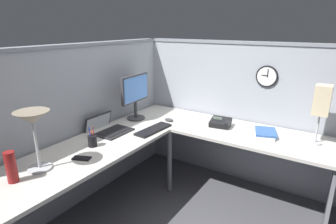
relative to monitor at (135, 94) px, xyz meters
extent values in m
plane|color=#47474C|center=(-0.21, -0.64, -1.02)|extent=(6.80, 6.80, 0.00)
cube|color=#999EA8|center=(-0.57, 0.23, -0.25)|extent=(2.57, 0.10, 1.55)
cube|color=gray|center=(-0.57, 0.23, 0.54)|extent=(2.57, 0.12, 0.03)
cube|color=#999EA8|center=(0.66, -0.90, -0.25)|extent=(0.10, 2.37, 1.55)
cube|color=gray|center=(0.66, -0.90, 0.54)|extent=(0.12, 2.37, 0.03)
cube|color=beige|center=(-0.58, -0.17, -0.31)|extent=(2.35, 0.66, 0.03)
cube|color=beige|center=(0.26, -1.24, -0.31)|extent=(0.66, 1.49, 0.03)
cylinder|color=slate|center=(-0.05, -0.48, -0.67)|extent=(0.05, 0.05, 0.70)
cube|color=slate|center=(0.26, -1.97, -0.67)|extent=(0.58, 0.03, 0.60)
cylinder|color=#38383D|center=(0.00, 0.00, -0.28)|extent=(0.20, 0.20, 0.02)
cylinder|color=#38383D|center=(0.00, 0.00, -0.18)|extent=(0.04, 0.04, 0.20)
cube|color=#38383D|center=(0.00, 0.00, 0.06)|extent=(0.46, 0.06, 0.30)
cube|color=#4C84D8|center=(0.00, -0.02, 0.06)|extent=(0.42, 0.04, 0.26)
cube|color=#232326|center=(-0.45, -0.09, -0.29)|extent=(0.34, 0.24, 0.02)
cube|color=black|center=(-0.45, -0.09, -0.28)|extent=(0.29, 0.18, 0.00)
cube|color=#232326|center=(-0.44, 0.14, -0.25)|extent=(0.34, 0.07, 0.22)
cube|color=silver|center=(-0.44, 0.13, -0.25)|extent=(0.31, 0.06, 0.18)
cube|color=black|center=(-0.19, -0.38, -0.28)|extent=(0.44, 0.17, 0.02)
ellipsoid|color=#38383D|center=(0.13, -0.36, -0.28)|extent=(0.06, 0.10, 0.03)
cylinder|color=#B7BABF|center=(-1.27, -0.13, -0.29)|extent=(0.17, 0.17, 0.02)
cylinder|color=#B7BABF|center=(-1.27, -0.13, -0.09)|extent=(0.02, 0.02, 0.38)
cone|color=gray|center=(-1.27, -0.13, 0.11)|extent=(0.24, 0.24, 0.09)
cylinder|color=black|center=(-0.79, -0.15, -0.24)|extent=(0.08, 0.08, 0.10)
cylinder|color=#1E1EB2|center=(-0.80, -0.14, -0.18)|extent=(0.01, 0.02, 0.13)
cylinder|color=#B21E1E|center=(-0.77, -0.16, -0.18)|extent=(0.01, 0.01, 0.13)
cylinder|color=#D8591E|center=(-0.78, -0.14, -0.17)|extent=(0.03, 0.03, 0.01)
cube|color=black|center=(-1.00, -0.26, -0.29)|extent=(0.12, 0.16, 0.01)
cylinder|color=maroon|center=(-1.47, -0.14, -0.18)|extent=(0.07, 0.07, 0.22)
cube|color=black|center=(0.29, -0.89, -0.26)|extent=(0.21, 0.22, 0.10)
cube|color=#8CA58C|center=(0.29, -0.86, -0.22)|extent=(0.03, 0.09, 0.04)
cube|color=black|center=(0.30, -0.97, -0.24)|extent=(0.19, 0.07, 0.04)
cube|color=silver|center=(0.28, -1.34, -0.28)|extent=(0.31, 0.26, 0.02)
cube|color=#335999|center=(0.29, -1.35, -0.26)|extent=(0.31, 0.26, 0.02)
cylinder|color=#B7BABF|center=(0.34, -1.78, -0.29)|extent=(0.11, 0.11, 0.01)
cylinder|color=#B7BABF|center=(0.34, -1.78, -0.15)|extent=(0.02, 0.02, 0.27)
cube|color=beige|center=(0.34, -1.78, 0.11)|extent=(0.13, 0.13, 0.26)
cylinder|color=black|center=(0.61, -1.24, 0.22)|extent=(0.03, 0.22, 0.22)
cylinder|color=white|center=(0.59, -1.24, 0.22)|extent=(0.00, 0.19, 0.19)
cube|color=black|center=(0.59, -1.22, 0.23)|extent=(0.00, 0.06, 0.01)
cube|color=black|center=(0.59, -1.25, 0.25)|extent=(0.00, 0.01, 0.08)
camera|label=1|loc=(-2.29, -1.90, 0.72)|focal=29.57mm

